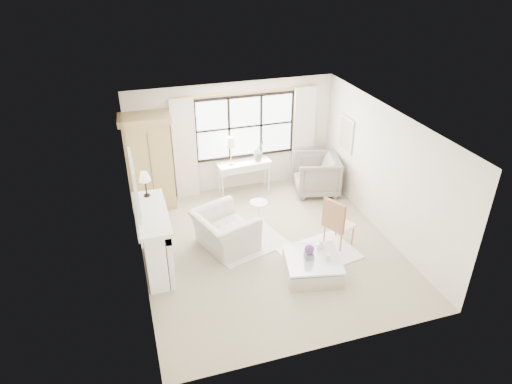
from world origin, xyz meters
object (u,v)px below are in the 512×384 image
club_armchair (225,231)px  coffee_table (312,266)px  armoire (150,162)px  console_table (244,177)px

club_armchair → coffee_table: (1.34, -1.35, -0.21)m
armoire → club_armchair: size_ratio=1.88×
armoire → console_table: size_ratio=1.69×
armoire → coffee_table: size_ratio=1.89×
armoire → coffee_table: armoire is taller
console_table → coffee_table: size_ratio=1.12×
console_table → coffee_table: console_table is taller
armoire → club_armchair: 2.55m
club_armchair → coffee_table: bearing=-154.4°
console_table → club_armchair: 2.39m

